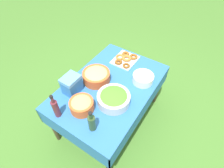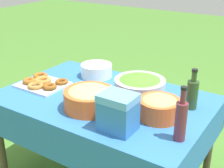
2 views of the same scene
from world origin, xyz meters
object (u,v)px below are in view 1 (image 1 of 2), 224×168
at_px(salad_bowl, 114,98).
at_px(wine_bottle, 56,108).
at_px(pasta_bowl, 96,76).
at_px(plate_stack, 143,78).
at_px(bread_bowl, 82,105).
at_px(cooler_box, 72,84).
at_px(donut_platter, 125,59).
at_px(olive_oil_bottle, 92,123).

relative_size(salad_bowl, wine_bottle, 1.15).
bearing_deg(pasta_bowl, plate_stack, -58.80).
height_order(bread_bowl, cooler_box, cooler_box).
distance_m(donut_platter, bread_bowl, 0.89).
bearing_deg(bread_bowl, olive_oil_bottle, -117.60).
distance_m(pasta_bowl, wine_bottle, 0.59).
distance_m(plate_stack, wine_bottle, 0.99).
relative_size(donut_platter, cooler_box, 1.62).
bearing_deg(bread_bowl, cooler_box, 61.94).
bearing_deg(pasta_bowl, wine_bottle, 177.26).
bearing_deg(donut_platter, bread_bowl, -178.39).
bearing_deg(pasta_bowl, olive_oil_bottle, -146.62).
bearing_deg(wine_bottle, olive_oil_bottle, -79.03).
bearing_deg(salad_bowl, bread_bowl, 138.15).
height_order(salad_bowl, cooler_box, cooler_box).
xyz_separation_m(olive_oil_bottle, bread_bowl, (0.11, 0.22, -0.03)).
xyz_separation_m(pasta_bowl, cooler_box, (-0.27, 0.12, 0.03)).
bearing_deg(plate_stack, bread_bowl, 153.80).
xyz_separation_m(donut_platter, wine_bottle, (-1.08, 0.12, 0.09)).
bearing_deg(donut_platter, cooler_box, 164.49).
distance_m(pasta_bowl, cooler_box, 0.30).
xyz_separation_m(salad_bowl, donut_platter, (0.65, 0.24, -0.05)).
height_order(salad_bowl, plate_stack, salad_bowl).
bearing_deg(pasta_bowl, bread_bowl, -163.12).
relative_size(plate_stack, bread_bowl, 0.99).
relative_size(olive_oil_bottle, cooler_box, 1.21).
distance_m(plate_stack, olive_oil_bottle, 0.80).
bearing_deg(olive_oil_bottle, pasta_bowl, 33.38).
bearing_deg(bread_bowl, salad_bowl, -41.85).
bearing_deg(donut_platter, salad_bowl, -159.64).
bearing_deg(cooler_box, olive_oil_bottle, -117.84).
xyz_separation_m(donut_platter, cooler_box, (-0.77, 0.21, 0.08)).
height_order(pasta_bowl, donut_platter, pasta_bowl).
height_order(donut_platter, wine_bottle, wine_bottle).
distance_m(salad_bowl, wine_bottle, 0.56).
bearing_deg(plate_stack, pasta_bowl, 121.20).
relative_size(plate_stack, wine_bottle, 0.81).
relative_size(plate_stack, olive_oil_bottle, 0.94).
relative_size(pasta_bowl, plate_stack, 1.32).
distance_m(wine_bottle, bread_bowl, 0.24).
distance_m(pasta_bowl, donut_platter, 0.50).
bearing_deg(cooler_box, bread_bowl, -118.06).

